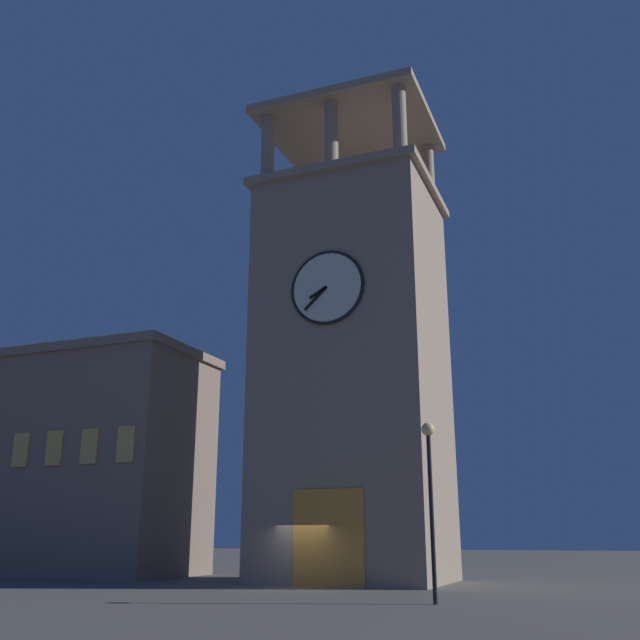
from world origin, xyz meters
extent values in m
plane|color=#56544F|center=(0.00, 0.00, 0.00)|extent=(200.00, 200.00, 0.00)
cube|color=gray|center=(-1.19, -4.02, 9.63)|extent=(8.36, 7.29, 19.27)
cube|color=gray|center=(-1.19, -4.02, 19.47)|extent=(8.96, 7.89, 0.40)
cylinder|color=gray|center=(-4.77, -0.98, 21.59)|extent=(0.70, 0.70, 3.85)
cylinder|color=gray|center=(-1.19, -0.98, 21.59)|extent=(0.70, 0.70, 3.85)
cylinder|color=gray|center=(2.39, -0.98, 21.59)|extent=(0.70, 0.70, 3.85)
cylinder|color=gray|center=(-4.77, -7.07, 21.59)|extent=(0.70, 0.70, 3.85)
cylinder|color=gray|center=(-1.19, -7.07, 21.59)|extent=(0.70, 0.70, 3.85)
cylinder|color=gray|center=(2.39, -7.07, 21.59)|extent=(0.70, 0.70, 3.85)
cube|color=gray|center=(-1.19, -4.02, 23.71)|extent=(8.96, 7.89, 0.40)
cylinder|color=black|center=(-1.19, -4.02, 24.98)|extent=(0.12, 0.12, 2.13)
cylinder|color=silver|center=(-1.19, -0.32, 13.19)|extent=(3.49, 0.12, 3.49)
torus|color=black|center=(-1.19, -0.30, 13.19)|extent=(3.65, 0.16, 3.65)
cube|color=black|center=(-0.77, -0.22, 12.96)|extent=(0.90, 0.06, 0.56)
cube|color=black|center=(-0.65, -0.22, 12.69)|extent=(1.17, 0.06, 1.10)
cube|color=orange|center=(-1.19, -0.43, 2.00)|extent=(3.20, 0.24, 4.00)
cube|color=gray|center=(16.63, -4.64, 5.90)|extent=(15.68, 7.26, 11.80)
cube|color=gray|center=(16.63, -4.64, 12.05)|extent=(16.08, 7.66, 0.50)
cube|color=#E0B259|center=(9.91, -0.96, 6.49)|extent=(1.00, 0.12, 1.80)
cube|color=#E0B259|center=(12.15, -0.96, 6.49)|extent=(1.00, 0.12, 1.80)
cube|color=#E0B259|center=(14.39, -0.96, 6.49)|extent=(1.00, 0.12, 1.80)
cube|color=#E0B259|center=(16.63, -0.96, 6.49)|extent=(1.00, 0.12, 1.80)
cylinder|color=black|center=(-7.10, 5.83, 2.60)|extent=(0.14, 0.14, 5.21)
sphere|color=#F9DB8C|center=(-7.10, 5.83, 5.43)|extent=(0.44, 0.44, 0.44)
camera|label=1|loc=(-12.55, 29.44, 1.98)|focal=40.58mm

